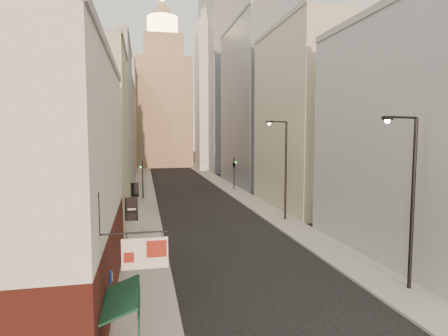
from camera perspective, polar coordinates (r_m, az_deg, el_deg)
sidewalk_left at (r=65.55m, az=-12.10°, el=-2.26°), size 3.00×140.00×0.15m
sidewalk_right at (r=66.83m, az=-0.87°, el=-2.01°), size 3.00×140.00×0.15m
near_building_left at (r=19.69m, az=-25.32°, el=-2.02°), size 8.30×23.04×12.30m
left_bldg_beige at (r=36.46m, az=-20.93°, el=4.28°), size 8.00×12.00×16.00m
left_bldg_grey at (r=52.36m, az=-18.34°, el=6.67°), size 8.00×16.00×20.00m
left_bldg_tan at (r=70.25m, az=-16.74°, el=5.01°), size 8.00×18.00×17.00m
left_bldg_wingrid at (r=90.28m, az=-15.79°, el=7.21°), size 8.00×20.00×24.00m
right_bldg_grey at (r=28.77m, az=27.89°, el=3.91°), size 8.00×16.00×16.00m
right_bldg_beige at (r=44.13m, az=12.70°, el=7.16°), size 8.00×16.00×20.00m
right_bldg_wingrid at (r=63.00m, az=5.00°, el=9.32°), size 8.00×20.00×26.00m
highrise at (r=93.02m, az=3.44°, el=15.80°), size 21.00×23.00×51.20m
clock_tower at (r=102.61m, az=-9.20°, el=10.21°), size 14.00×14.00×44.90m
white_tower at (r=90.16m, az=-1.59°, el=11.62°), size 8.00×8.00×41.50m
streetlamp_near at (r=21.68m, az=26.47°, el=-3.47°), size 2.39×0.70×9.22m
streetlamp_mid at (r=36.03m, az=9.12°, el=0.51°), size 2.39×1.07×9.58m
traffic_light_left at (r=48.96m, az=-12.31°, el=-0.61°), size 0.56×0.45×5.00m
traffic_light_right at (r=55.85m, az=1.55°, el=0.59°), size 0.90×0.90×5.00m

